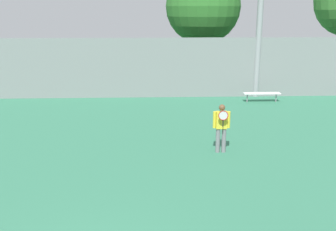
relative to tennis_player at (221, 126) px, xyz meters
name	(u,v)px	position (x,y,z in m)	size (l,w,h in m)	color
tennis_player	(221,126)	(0.00, 0.00, 0.00)	(0.56, 0.40, 1.60)	slate
bench_adjacent_court	(262,94)	(3.27, 6.98, -0.48)	(1.82, 0.40, 0.47)	white
back_fence	(130,68)	(-3.34, 8.32, 0.65)	(33.20, 0.06, 3.10)	gray
tree_green_tall	(203,6)	(0.85, 11.97, 3.75)	(4.42, 4.42, 6.87)	brown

